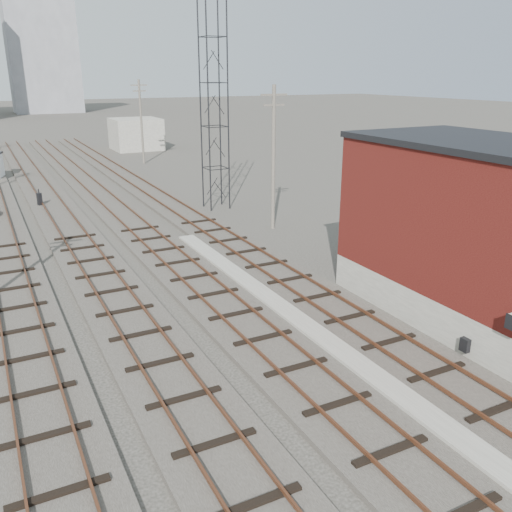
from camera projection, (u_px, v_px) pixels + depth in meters
ground at (81, 165)px, 59.62m from camera, size 320.00×320.00×0.00m
track_right at (162, 200)px, 42.97m from camera, size 3.20×90.00×0.39m
track_mid_right at (111, 205)px, 41.24m from camera, size 3.20×90.00×0.39m
track_mid_left at (56, 211)px, 39.52m from camera, size 3.20×90.00×0.39m
platform_curb at (311, 332)px, 21.03m from camera, size 0.90×28.00×0.26m
brick_building at (492, 235)px, 21.24m from camera, size 6.54×12.20×7.22m
lattice_tower at (214, 105)px, 38.52m from camera, size 1.60×1.60×15.00m
utility_pole_right_a at (273, 155)px, 33.92m from camera, size 1.80×0.24×9.00m
utility_pole_right_b at (141, 120)px, 59.20m from camera, size 1.80×0.24×9.00m
apartment_right at (43, 59)px, 134.76m from camera, size 16.00×12.00×26.00m
shed_right at (136, 134)px, 71.30m from camera, size 6.00×6.00×4.00m
switch_stand at (40, 199)px, 40.71m from camera, size 0.39×0.39×1.32m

